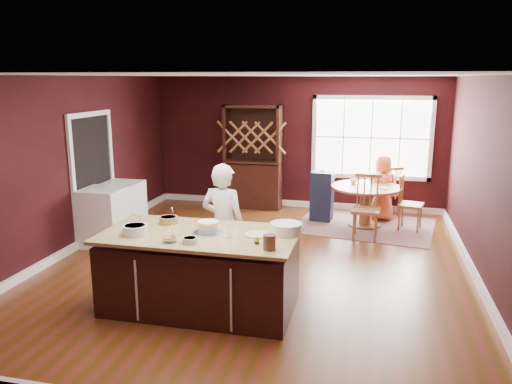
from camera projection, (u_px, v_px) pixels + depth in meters
The scene contains 28 objects.
room_shell at pixel (259, 174), 7.00m from camera, with size 7.00×7.00×7.00m.
window at pixel (371, 138), 9.93m from camera, with size 2.36×0.10×1.66m, color white, non-canonical shape.
doorway at pixel (94, 179), 8.31m from camera, with size 0.08×1.26×2.13m, color white, non-canonical shape.
kitchen_island at pixel (200, 272), 5.84m from camera, with size 2.25×1.18×0.92m.
dining_table at pixel (366, 198), 9.08m from camera, with size 1.26×1.26×0.75m.
baker at pixel (223, 225), 6.42m from camera, with size 0.59×0.39×1.62m, color silver.
layer_cake at pixel (208, 227), 5.73m from camera, with size 0.33×0.33×0.14m, color white, non-canonical shape.
bowl_blue at pixel (135, 230), 5.67m from camera, with size 0.29×0.29×0.11m, color white.
bowl_yellow at pixel (168, 220), 6.11m from camera, with size 0.23×0.23×0.09m, color #AA683B.
bowl_pink at pixel (169, 240), 5.41m from camera, with size 0.16×0.16×0.06m, color white.
bowl_olive at pixel (190, 240), 5.38m from camera, with size 0.17×0.17×0.06m, color beige.
drinking_glass at pixel (228, 231), 5.55m from camera, with size 0.08×0.08×0.15m, color silver.
dinner_plate at pixel (257, 235), 5.65m from camera, with size 0.28×0.28×0.02m, color beige.
white_tub at pixel (286, 228), 5.71m from camera, with size 0.36×0.36×0.12m, color silver.
stoneware_crock at pixel (269, 242), 5.17m from camera, with size 0.13×0.13×0.16m, color brown.
toy_figurine at pixel (257, 240), 5.34m from camera, with size 0.05×0.05×0.09m, color #E4DE07, non-canonical shape.
rug at pixel (364, 226), 9.19m from camera, with size 2.41×1.86×0.01m, color brown.
chair_east at pixel (411, 202), 8.86m from camera, with size 0.42×0.40×1.01m, color brown, non-canonical shape.
chair_south at pixel (366, 207), 8.34m from camera, with size 0.46×0.44×1.10m, color brown, non-canonical shape.
chair_north at pixel (388, 190), 9.79m from camera, with size 0.42×0.40×1.01m, color brown, non-canonical shape.
seated_woman at pixel (382, 188), 9.45m from camera, with size 0.62×0.40×1.26m, color #ED6E40.
high_chair at pixel (322, 195), 9.49m from camera, with size 0.40×0.40×0.99m, color black, non-canonical shape.
toddler at pixel (327, 177), 9.51m from camera, with size 0.18×0.14×0.26m, color #8CA5BF, non-canonical shape.
table_plate at pixel (383, 188), 8.84m from camera, with size 0.19×0.19×0.01m, color beige.
table_cup at pixel (353, 181), 9.21m from camera, with size 0.12×0.12×0.09m, color white.
hutch at pixel (253, 157), 10.32m from camera, with size 1.16×0.49×2.13m, color black.
washer at pixel (104, 217), 8.06m from camera, with size 0.64×0.62×0.94m, color white.
dryer at pixel (123, 208), 8.67m from camera, with size 0.63×0.61×0.91m, color white.
Camera 1 is at (1.54, -6.71, 2.66)m, focal length 35.00 mm.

